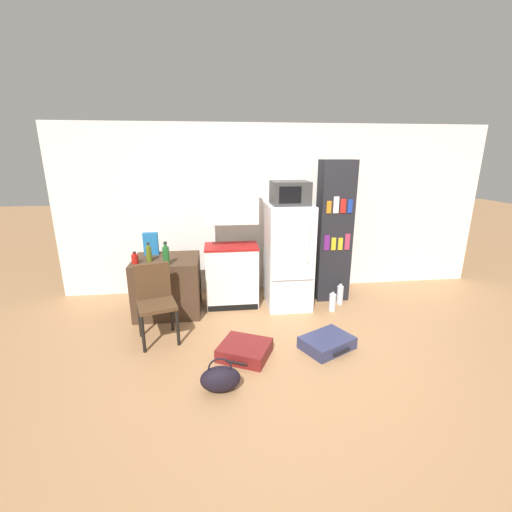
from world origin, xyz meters
The scene contains 17 objects.
ground_plane centered at (0.00, 0.00, 0.00)m, with size 24.00×24.00×0.00m, color #A3754C.
wall_back centered at (0.20, 2.00, 1.23)m, with size 6.40×0.10×2.46m.
side_table centered at (-1.39, 1.25, 0.37)m, with size 0.84×0.71×0.74m.
kitchen_hutch centered at (-0.53, 1.38, 0.88)m, with size 0.72×0.45×1.87m.
refrigerator centered at (0.23, 1.28, 0.70)m, with size 0.58×0.67×1.41m.
microwave centered at (0.23, 1.28, 1.56)m, with size 0.48×0.44×0.30m.
bookshelf centered at (0.92, 1.45, 0.99)m, with size 0.46×0.31×1.97m.
bottle_ketchup_red centered at (-1.73, 1.07, 0.81)m, with size 0.08×0.08×0.15m.
bottle_olive_oil centered at (-1.57, 1.15, 0.84)m, with size 0.07×0.07×0.24m.
bottle_green_tall centered at (-1.34, 0.97, 0.86)m, with size 0.08×0.08×0.29m.
cereal_box centered at (-1.60, 1.46, 0.89)m, with size 0.19×0.07×0.30m.
chair centered at (-1.43, 0.56, 0.52)m, with size 0.50×0.50×0.87m.
suitcase_large_flat centered at (0.43, 0.09, 0.07)m, with size 0.65×0.59×0.13m.
suitcase_small_flat centered at (-0.47, 0.05, 0.07)m, with size 0.64×0.61×0.14m.
handbag centered at (-0.73, -0.47, 0.12)m, with size 0.36×0.20×0.33m.
water_bottle_front centered at (0.80, 1.00, 0.13)m, with size 0.09×0.09×0.30m.
water_bottle_middle centered at (0.98, 1.20, 0.14)m, with size 0.09×0.09×0.34m.
Camera 1 is at (-0.73, -3.09, 2.03)m, focal length 24.00 mm.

